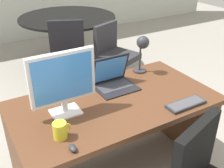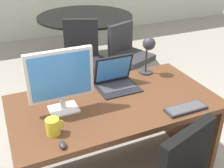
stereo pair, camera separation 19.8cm
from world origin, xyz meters
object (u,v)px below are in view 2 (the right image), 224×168
object	(u,v)px
desk	(112,120)
keyboard	(186,109)
laptop	(115,77)
monitor	(61,78)
meeting_chair_near	(81,65)
mouse	(62,145)
meeting_table	(86,27)
desk_lamp	(148,48)
coffee_mug	(53,126)
meeting_chair_far	(129,60)

from	to	relation	value
desk	keyboard	xyz separation A→B (m)	(0.41, -0.36, 0.21)
laptop	keyboard	size ratio (longest dim) A/B	1.06
monitor	meeting_chair_near	distance (m)	1.72
laptop	keyboard	distance (m)	0.62
mouse	meeting_table	distance (m)	2.88
desk	meeting_table	xyz separation A→B (m)	(0.58, 2.28, 0.06)
desk	meeting_table	size ratio (longest dim) A/B	1.07
desk_lamp	meeting_chair_near	xyz separation A→B (m)	(-0.23, 1.22, -0.61)
desk_lamp	coffee_mug	world-z (taller)	desk_lamp
coffee_mug	mouse	bearing A→B (deg)	-83.49
mouse	coffee_mug	world-z (taller)	coffee_mug
desk	desk_lamp	xyz separation A→B (m)	(0.45, 0.25, 0.45)
laptop	meeting_chair_near	xyz separation A→B (m)	(0.12, 1.30, -0.44)
keyboard	coffee_mug	size ratio (longest dim) A/B	2.67
desk	laptop	size ratio (longest dim) A/B	4.73
meeting_table	desk_lamp	bearing A→B (deg)	-93.42
desk_lamp	meeting_chair_far	distance (m)	1.44
monitor	keyboard	world-z (taller)	monitor
desk	laptop	world-z (taller)	laptop
laptop	meeting_table	xyz separation A→B (m)	(0.47, 2.11, -0.22)
desk	laptop	bearing A→B (deg)	58.32
coffee_mug	meeting_table	size ratio (longest dim) A/B	0.08
desk	coffee_mug	world-z (taller)	coffee_mug
keyboard	meeting_chair_near	bearing A→B (deg)	95.79
monitor	mouse	distance (m)	0.46
monitor	keyboard	size ratio (longest dim) A/B	1.46
desk	laptop	xyz separation A→B (m)	(0.11, 0.17, 0.28)
mouse	coffee_mug	distance (m)	0.15
monitor	desk_lamp	world-z (taller)	monitor
monitor	laptop	bearing A→B (deg)	20.80
laptop	meeting_chair_far	distance (m)	1.59
mouse	meeting_table	world-z (taller)	meeting_table
monitor	meeting_chair_far	xyz separation A→B (m)	(1.28, 1.46, -0.67)
keyboard	desk_lamp	bearing A→B (deg)	85.78
desk	meeting_chair_far	xyz separation A→B (m)	(0.90, 1.45, -0.21)
monitor	meeting_table	bearing A→B (deg)	67.49
coffee_mug	meeting_chair_near	xyz separation A→B (m)	(0.72, 1.72, -0.42)
desk	meeting_chair_far	world-z (taller)	meeting_chair_far
desk	coffee_mug	bearing A→B (deg)	-153.94
keyboard	meeting_chair_far	distance (m)	1.93
monitor	mouse	world-z (taller)	monitor
laptop	mouse	bearing A→B (deg)	-136.65
meeting_chair_near	meeting_chair_far	world-z (taller)	meeting_chair_near
desk_lamp	meeting_chair_near	distance (m)	1.38
meeting_chair_near	keyboard	bearing A→B (deg)	-84.21
desk_lamp	monitor	bearing A→B (deg)	-162.22
desk_lamp	meeting_chair_far	xyz separation A→B (m)	(0.45, 1.20, -0.66)
laptop	meeting_chair_far	world-z (taller)	laptop
desk	desk_lamp	world-z (taller)	desk_lamp
desk_lamp	meeting_table	bearing A→B (deg)	86.58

